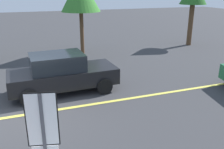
{
  "coord_description": "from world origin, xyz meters",
  "views": [
    {
      "loc": [
        0.38,
        -8.04,
        4.09
      ],
      "look_at": [
        3.27,
        -0.05,
        1.1
      ],
      "focal_mm": 39.75,
      "sensor_mm": 36.0,
      "label": 1
    }
  ],
  "objects": [
    {
      "name": "lane_marking_centre",
      "position": [
        3.0,
        0.0,
        0.01
      ],
      "size": [
        28.0,
        0.16,
        0.01
      ],
      "primitive_type": "cube",
      "color": "#E0D14C"
    },
    {
      "name": "ground_plane",
      "position": [
        0.0,
        0.0,
        0.0
      ],
      "size": [
        80.0,
        80.0,
        0.0
      ],
      "primitive_type": "plane",
      "color": "#38383A"
    },
    {
      "name": "car_black_crossing",
      "position": [
        1.69,
        1.59,
        0.81
      ],
      "size": [
        4.36,
        2.07,
        1.62
      ],
      "color": "black",
      "rests_on": "ground_plane"
    },
    {
      "name": "speed_limit_sign",
      "position": [
        0.52,
        -4.25,
        1.76
      ],
      "size": [
        0.53,
        0.14,
        2.52
      ],
      "color": "#4C4C51",
      "rests_on": "ground_plane"
    }
  ]
}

